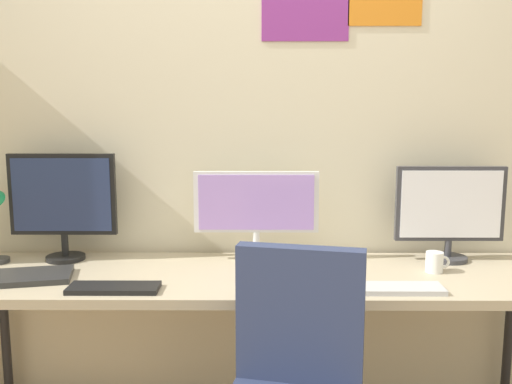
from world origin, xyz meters
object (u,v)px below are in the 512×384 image
Objects in this scene: monitor_center at (256,208)px; computer_mouse at (260,289)px; keyboard_left at (114,288)px; desk at (256,283)px; keyboard_right at (398,288)px; monitor_left at (63,201)px; laptop_closed at (32,276)px; coffee_mug at (435,262)px; monitor_right at (450,209)px.

monitor_center reaches higher than computer_mouse.
desk is at bearing 22.33° from keyboard_left.
monitor_center is 1.63× the size of keyboard_right.
keyboard_left is (0.34, -0.44, -0.27)m from monitor_left.
keyboard_left and keyboard_right have the same top height.
desk is at bearing 93.95° from computer_mouse.
monitor_left reaches higher than laptop_closed.
desk is at bearing -178.32° from coffee_mug.
desk is 0.97m from monitor_right.
monitor_center is 0.83m from coffee_mug.
coffee_mug reaches higher than computer_mouse.
monitor_right is 1.88m from laptop_closed.
computer_mouse is at bearing -2.71° from keyboard_left.
computer_mouse reaches higher than keyboard_left.
monitor_left is 1.71m from coffee_mug.
monitor_right reaches higher than keyboard_right.
monitor_center is 0.90m from monitor_right.
monitor_center is at bearing 141.70° from keyboard_right.
monitor_right is 1.41× the size of keyboard_right.
coffee_mug reaches higher than keyboard_left.
monitor_center is 0.75m from keyboard_right.
keyboard_right is (0.56, -0.23, 0.06)m from desk.
keyboard_left is 3.36× the size of coffee_mug.
desk is 0.61m from keyboard_left.
computer_mouse is (0.92, -0.47, -0.27)m from monitor_left.
monitor_center is 6.04× the size of computer_mouse.
desk is 5.19× the size of monitor_left.
monitor_right is 4.75× the size of coffee_mug.
keyboard_right is at bearing -38.30° from monitor_center.
monitor_left is 1.06m from computer_mouse.
keyboard_left is 3.71× the size of computer_mouse.
coffee_mug is (0.22, 0.25, 0.04)m from keyboard_right.
keyboard_right is (-0.34, -0.44, -0.23)m from monitor_right.
monitor_right is (0.90, 0.00, -0.00)m from monitor_center.
keyboard_left is at bearing 177.29° from computer_mouse.
monitor_left is 0.62m from keyboard_left.
monitor_center is 0.52m from computer_mouse.
keyboard_left is (-0.56, -0.23, 0.06)m from desk.
desk is 0.36m from monitor_center.
monitor_right is 1.41× the size of keyboard_left.
monitor_right reaches higher than monitor_center.
keyboard_right is at bearing 2.88° from computer_mouse.
laptop_closed is (-0.96, 0.17, -0.00)m from computer_mouse.
laptop_closed is (-0.38, 0.14, 0.00)m from keyboard_left.
monitor_right is at bearing 58.11° from coffee_mug.
monitor_right reaches higher than laptop_closed.
laptop_closed is at bearing -170.73° from monitor_right.
monitor_center is at bearing 5.28° from laptop_closed.
coffee_mug is (1.72, 0.11, 0.03)m from laptop_closed.
keyboard_right is (1.12, 0.00, 0.00)m from keyboard_left.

